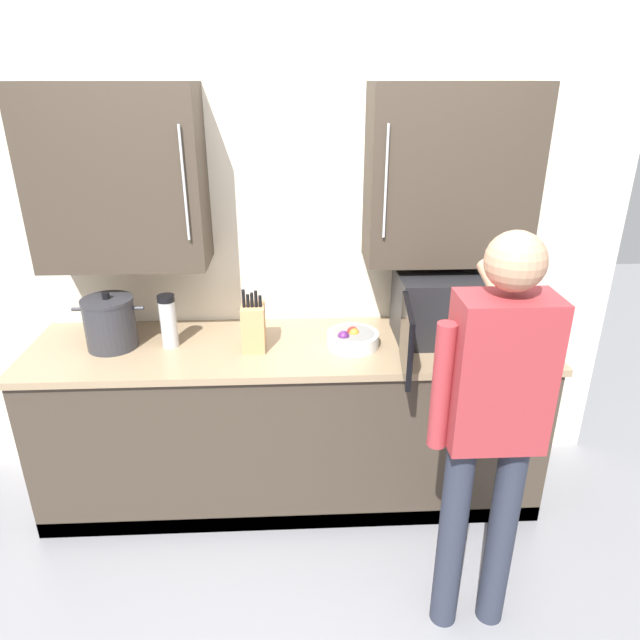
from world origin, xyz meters
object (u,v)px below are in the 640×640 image
Objects in this scene: microwave_oven at (445,308)px; fruit_bowl at (353,338)px; thermos_flask at (168,321)px; person_figure at (492,413)px; stock_pot at (110,323)px; knife_block at (254,326)px.

fruit_bowl is at bearing -171.69° from microwave_oven.
person_figure is (1.32, -0.86, -0.02)m from thermos_flask.
person_figure is (1.61, -0.86, -0.01)m from stock_pot.
thermos_flask is 0.85× the size of knife_block.
knife_block is at bearing 138.22° from person_figure.
person_figure reaches higher than fruit_bowl.
thermos_flask is 0.42m from knife_block.
fruit_bowl is (-0.47, -0.07, -0.13)m from microwave_oven.
stock_pot is (-0.28, 0.01, -0.01)m from thermos_flask.
thermos_flask is at bearing 173.80° from knife_block.
stock_pot is at bearing 178.97° from thermos_flask.
thermos_flask is 0.28m from stock_pot.
person_figure reaches higher than knife_block.
knife_block reaches higher than thermos_flask.
stock_pot is 1.19m from fruit_bowl.
microwave_oven is 0.49m from fruit_bowl.
knife_block is (0.70, -0.05, -0.01)m from stock_pot.
microwave_oven is 2.77× the size of thermos_flask.
person_figure is (0.91, -0.81, -0.00)m from knife_block.
microwave_oven is 2.91× the size of fruit_bowl.
knife_block is at bearing -175.86° from microwave_oven.
thermos_flask is at bearing 177.17° from fruit_bowl.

